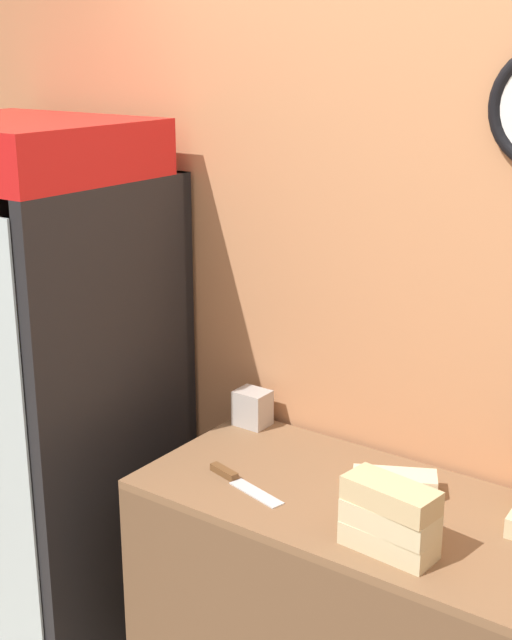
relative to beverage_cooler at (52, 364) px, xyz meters
The scene contains 8 objects.
wall_back 1.46m from the beverage_cooler, 14.76° to the left, with size 5.20×0.09×2.70m.
beverage_cooler is the anchor object (origin of this frame).
sandwich_stack_bottom 1.44m from the beverage_cooler, ahead, with size 0.25×0.12×0.06m.
sandwich_stack_middle 1.44m from the beverage_cooler, ahead, with size 0.25×0.13×0.06m.
sandwich_stack_top 1.44m from the beverage_cooler, ahead, with size 0.25×0.14×0.06m.
sandwich_flat_right 1.31m from the beverage_cooler, ahead, with size 0.25×0.19×0.06m.
chefs_knife 0.91m from the beverage_cooler, ahead, with size 0.30×0.11×0.02m.
napkin_dispenser 0.74m from the beverage_cooler, 19.18° to the left, with size 0.11×0.09×0.12m.
Camera 1 is at (0.93, -1.12, 2.12)m, focal length 50.00 mm.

